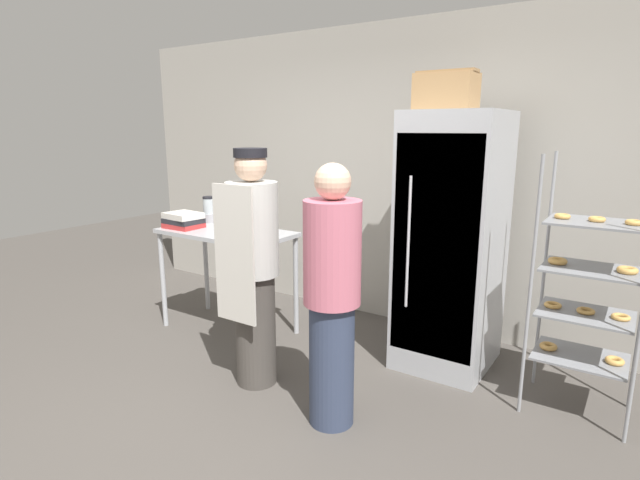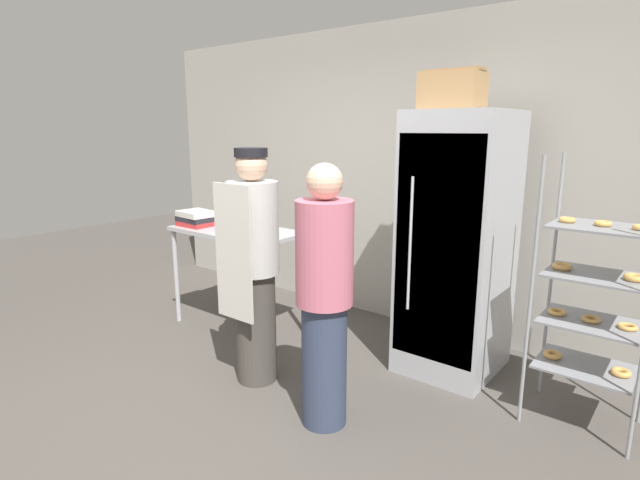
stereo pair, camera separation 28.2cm
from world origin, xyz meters
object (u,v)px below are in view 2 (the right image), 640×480
(refrigerator, at_px, (457,245))
(blender_pitcher, at_px, (223,210))
(donut_box, at_px, (249,224))
(person_customer, at_px, (324,297))
(binder_stack, at_px, (196,218))
(cardboard_storage_box, at_px, (452,90))
(person_baker, at_px, (254,265))
(baking_rack, at_px, (594,298))

(refrigerator, bearing_deg, blender_pitcher, -173.43)
(refrigerator, xyz_separation_m, donut_box, (-1.76, -0.41, 0.01))
(refrigerator, xyz_separation_m, person_customer, (-0.30, -1.20, -0.14))
(binder_stack, bearing_deg, refrigerator, 14.49)
(cardboard_storage_box, height_order, person_baker, cardboard_storage_box)
(binder_stack, relative_size, person_customer, 0.21)
(cardboard_storage_box, bearing_deg, baking_rack, -9.36)
(refrigerator, height_order, blender_pitcher, refrigerator)
(donut_box, bearing_deg, refrigerator, 13.14)
(refrigerator, height_order, person_baker, refrigerator)
(baking_rack, bearing_deg, binder_stack, -173.16)
(baking_rack, distance_m, blender_pitcher, 3.24)
(blender_pitcher, height_order, person_baker, person_baker)
(refrigerator, bearing_deg, cardboard_storage_box, -162.78)
(refrigerator, relative_size, blender_pitcher, 7.76)
(blender_pitcher, bearing_deg, person_baker, -32.94)
(refrigerator, xyz_separation_m, binder_stack, (-2.28, -0.59, 0.03))
(baking_rack, height_order, donut_box, baking_rack)
(baking_rack, bearing_deg, donut_box, -175.58)
(baking_rack, distance_m, donut_box, 2.73)
(person_customer, bearing_deg, binder_stack, 162.82)
(blender_pitcher, bearing_deg, refrigerator, 6.57)
(refrigerator, distance_m, baking_rack, 0.98)
(donut_box, height_order, cardboard_storage_box, cardboard_storage_box)
(person_customer, bearing_deg, blender_pitcher, 154.69)
(donut_box, height_order, person_baker, person_baker)
(blender_pitcher, height_order, binder_stack, blender_pitcher)
(baking_rack, bearing_deg, cardboard_storage_box, 170.64)
(baking_rack, relative_size, donut_box, 6.00)
(person_baker, bearing_deg, donut_box, 137.91)
(person_customer, bearing_deg, refrigerator, 75.83)
(donut_box, height_order, blender_pitcher, donut_box)
(refrigerator, relative_size, baking_rack, 1.16)
(person_baker, bearing_deg, baking_rack, 23.86)
(binder_stack, distance_m, cardboard_storage_box, 2.49)
(binder_stack, relative_size, cardboard_storage_box, 0.79)
(binder_stack, relative_size, person_baker, 0.20)
(person_customer, bearing_deg, baking_rack, 38.51)
(refrigerator, relative_size, person_customer, 1.19)
(blender_pitcher, xyz_separation_m, person_baker, (1.26, -0.81, -0.16))
(baking_rack, xyz_separation_m, person_customer, (-1.25, -1.00, 0.01))
(donut_box, bearing_deg, person_baker, -42.09)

